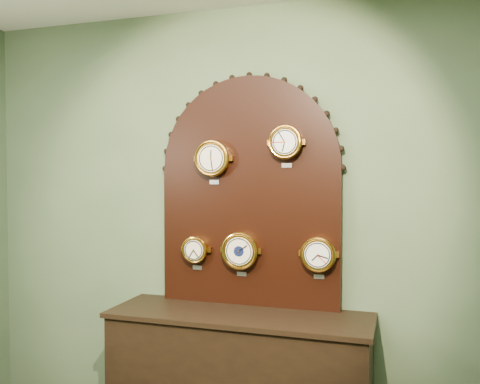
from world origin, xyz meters
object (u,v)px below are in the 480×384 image
(barometer, at_px, (240,251))
(shop_counter, at_px, (239,381))
(hygrometer, at_px, (195,249))
(display_board, at_px, (249,184))
(tide_clock, at_px, (318,254))
(arabic_clock, at_px, (286,142))
(roman_clock, at_px, (213,158))

(barometer, bearing_deg, shop_counter, -75.18)
(hygrometer, xyz_separation_m, barometer, (0.31, -0.00, 0.01))
(display_board, height_order, tide_clock, display_board)
(shop_counter, xyz_separation_m, tide_clock, (0.47, 0.15, 0.79))
(arabic_clock, xyz_separation_m, tide_clock, (0.21, -0.00, -0.70))
(roman_clock, relative_size, arabic_clock, 1.09)
(barometer, bearing_deg, display_board, 58.96)
(shop_counter, relative_size, barometer, 5.40)
(barometer, relative_size, tide_clock, 1.09)
(tide_clock, bearing_deg, roman_clock, -179.96)
(roman_clock, bearing_deg, display_board, 16.13)
(barometer, bearing_deg, arabic_clock, 0.17)
(display_board, xyz_separation_m, hygrometer, (-0.36, -0.07, -0.44))
(display_board, xyz_separation_m, tide_clock, (0.47, -0.07, -0.43))
(shop_counter, xyz_separation_m, roman_clock, (-0.23, 0.15, 1.39))
(display_board, xyz_separation_m, barometer, (-0.04, -0.07, -0.43))
(arabic_clock, distance_m, hygrometer, 0.93)
(tide_clock, bearing_deg, barometer, -179.91)
(arabic_clock, relative_size, barometer, 0.90)
(roman_clock, xyz_separation_m, barometer, (0.19, -0.00, -0.60))
(roman_clock, distance_m, arabic_clock, 0.50)
(arabic_clock, bearing_deg, roman_clock, -179.93)
(tide_clock, bearing_deg, display_board, 171.90)
(arabic_clock, bearing_deg, hygrometer, 179.91)
(hygrometer, height_order, barometer, barometer)
(arabic_clock, relative_size, tide_clock, 0.98)
(hygrometer, bearing_deg, display_board, 10.42)
(arabic_clock, xyz_separation_m, barometer, (-0.30, -0.00, -0.70))
(shop_counter, height_order, barometer, barometer)
(shop_counter, bearing_deg, tide_clock, 18.21)
(shop_counter, relative_size, roman_clock, 5.52)
(display_board, relative_size, barometer, 5.17)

